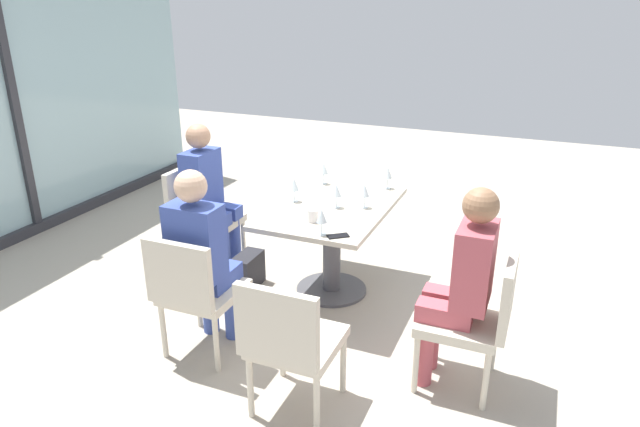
{
  "coord_description": "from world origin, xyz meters",
  "views": [
    {
      "loc": [
        -3.76,
        -1.47,
        2.23
      ],
      "look_at": [
        0.0,
        0.1,
        0.65
      ],
      "focal_mm": 31.84,
      "sensor_mm": 36.0,
      "label": 1
    }
  ],
  "objects_px": {
    "person_far_left": "(202,252)",
    "wine_glass_3": "(322,216)",
    "person_near_window": "(209,191)",
    "person_front_left": "(462,279)",
    "chair_front_left": "(478,314)",
    "chair_far_left": "(195,288)",
    "cell_phone_on_table": "(338,236)",
    "chair_near_window": "(199,212)",
    "wine_glass_1": "(294,185)",
    "wine_glass_0": "(324,169)",
    "handbag_0": "(248,271)",
    "dining_table_main": "(332,229)",
    "coffee_cup": "(313,216)",
    "wine_glass_5": "(365,191)",
    "wine_glass_4": "(388,173)",
    "chair_side_end": "(290,339)"
  },
  "relations": [
    {
      "from": "dining_table_main",
      "to": "person_near_window",
      "type": "xyz_separation_m",
      "value": [
        -0.0,
        1.11,
        0.16
      ]
    },
    {
      "from": "person_front_left",
      "to": "cell_phone_on_table",
      "type": "height_order",
      "value": "person_front_left"
    },
    {
      "from": "wine_glass_0",
      "to": "handbag_0",
      "type": "relative_size",
      "value": 0.62
    },
    {
      "from": "dining_table_main",
      "to": "cell_phone_on_table",
      "type": "xyz_separation_m",
      "value": [
        -0.53,
        -0.25,
        0.2
      ]
    },
    {
      "from": "dining_table_main",
      "to": "wine_glass_3",
      "type": "xyz_separation_m",
      "value": [
        -0.55,
        -0.14,
        0.32
      ]
    },
    {
      "from": "handbag_0",
      "to": "chair_front_left",
      "type": "bearing_deg",
      "value": -107.52
    },
    {
      "from": "chair_near_window",
      "to": "wine_glass_1",
      "type": "relative_size",
      "value": 4.7
    },
    {
      "from": "coffee_cup",
      "to": "person_near_window",
      "type": "bearing_deg",
      "value": 72.01
    },
    {
      "from": "dining_table_main",
      "to": "wine_glass_4",
      "type": "distance_m",
      "value": 0.69
    },
    {
      "from": "handbag_0",
      "to": "wine_glass_1",
      "type": "bearing_deg",
      "value": -65.31
    },
    {
      "from": "chair_far_left",
      "to": "wine_glass_5",
      "type": "xyz_separation_m",
      "value": [
        1.2,
        -0.72,
        0.37
      ]
    },
    {
      "from": "chair_far_left",
      "to": "person_front_left",
      "type": "distance_m",
      "value": 1.64
    },
    {
      "from": "person_front_left",
      "to": "person_far_left",
      "type": "distance_m",
      "value": 1.61
    },
    {
      "from": "chair_side_end",
      "to": "cell_phone_on_table",
      "type": "relative_size",
      "value": 6.04
    },
    {
      "from": "chair_side_end",
      "to": "wine_glass_0",
      "type": "relative_size",
      "value": 4.7
    },
    {
      "from": "chair_front_left",
      "to": "wine_glass_3",
      "type": "height_order",
      "value": "wine_glass_3"
    },
    {
      "from": "wine_glass_4",
      "to": "coffee_cup",
      "type": "bearing_deg",
      "value": 163.19
    },
    {
      "from": "dining_table_main",
      "to": "person_near_window",
      "type": "relative_size",
      "value": 0.99
    },
    {
      "from": "chair_near_window",
      "to": "wine_glass_4",
      "type": "bearing_deg",
      "value": -69.58
    },
    {
      "from": "wine_glass_5",
      "to": "coffee_cup",
      "type": "bearing_deg",
      "value": 149.02
    },
    {
      "from": "chair_far_left",
      "to": "cell_phone_on_table",
      "type": "relative_size",
      "value": 6.04
    },
    {
      "from": "person_far_left",
      "to": "person_near_window",
      "type": "bearing_deg",
      "value": 31.19
    },
    {
      "from": "chair_near_window",
      "to": "person_near_window",
      "type": "relative_size",
      "value": 0.69
    },
    {
      "from": "wine_glass_3",
      "to": "coffee_cup",
      "type": "xyz_separation_m",
      "value": [
        0.19,
        0.15,
        -0.09
      ]
    },
    {
      "from": "chair_near_window",
      "to": "person_far_left",
      "type": "height_order",
      "value": "person_far_left"
    },
    {
      "from": "person_near_window",
      "to": "coffee_cup",
      "type": "height_order",
      "value": "person_near_window"
    },
    {
      "from": "wine_glass_5",
      "to": "handbag_0",
      "type": "height_order",
      "value": "wine_glass_5"
    },
    {
      "from": "chair_near_window",
      "to": "person_far_left",
      "type": "xyz_separation_m",
      "value": [
        -1.04,
        -0.74,
        0.2
      ]
    },
    {
      "from": "chair_far_left",
      "to": "person_front_left",
      "type": "relative_size",
      "value": 0.69
    },
    {
      "from": "chair_side_end",
      "to": "wine_glass_1",
      "type": "height_order",
      "value": "wine_glass_1"
    },
    {
      "from": "person_far_left",
      "to": "wine_glass_3",
      "type": "distance_m",
      "value": 0.8
    },
    {
      "from": "wine_glass_1",
      "to": "handbag_0",
      "type": "xyz_separation_m",
      "value": [
        -0.16,
        0.35,
        -0.72
      ]
    },
    {
      "from": "wine_glass_1",
      "to": "person_front_left",
      "type": "bearing_deg",
      "value": -117.7
    },
    {
      "from": "person_front_left",
      "to": "person_far_left",
      "type": "relative_size",
      "value": 1.0
    },
    {
      "from": "chair_near_window",
      "to": "wine_glass_1",
      "type": "xyz_separation_m",
      "value": [
        -0.03,
        -0.91,
        0.37
      ]
    },
    {
      "from": "wine_glass_3",
      "to": "chair_front_left",
      "type": "bearing_deg",
      "value": -101.53
    },
    {
      "from": "person_front_left",
      "to": "wine_glass_1",
      "type": "bearing_deg",
      "value": 62.3
    },
    {
      "from": "chair_far_left",
      "to": "person_far_left",
      "type": "height_order",
      "value": "person_far_left"
    },
    {
      "from": "chair_front_left",
      "to": "person_front_left",
      "type": "distance_m",
      "value": 0.23
    },
    {
      "from": "dining_table_main",
      "to": "chair_front_left",
      "type": "bearing_deg",
      "value": -122.28
    },
    {
      "from": "person_near_window",
      "to": "person_front_left",
      "type": "height_order",
      "value": "same"
    },
    {
      "from": "person_front_left",
      "to": "wine_glass_0",
      "type": "relative_size",
      "value": 6.81
    },
    {
      "from": "person_far_left",
      "to": "wine_glass_0",
      "type": "relative_size",
      "value": 6.81
    },
    {
      "from": "person_far_left",
      "to": "cell_phone_on_table",
      "type": "bearing_deg",
      "value": -55.44
    },
    {
      "from": "wine_glass_3",
      "to": "cell_phone_on_table",
      "type": "height_order",
      "value": "wine_glass_3"
    },
    {
      "from": "dining_table_main",
      "to": "chair_far_left",
      "type": "height_order",
      "value": "chair_far_left"
    },
    {
      "from": "person_far_left",
      "to": "chair_near_window",
      "type": "bearing_deg",
      "value": 35.41
    },
    {
      "from": "chair_far_left",
      "to": "wine_glass_5",
      "type": "relative_size",
      "value": 4.7
    },
    {
      "from": "wine_glass_3",
      "to": "person_far_left",
      "type": "bearing_deg",
      "value": 128.21
    },
    {
      "from": "person_far_left",
      "to": "wine_glass_5",
      "type": "xyz_separation_m",
      "value": [
        1.09,
        -0.72,
        0.16
      ]
    }
  ]
}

